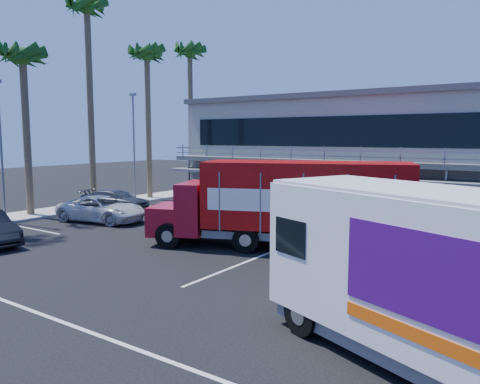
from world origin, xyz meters
The scene contains 14 objects.
ground centered at (0.00, 0.00, 0.00)m, with size 120.00×120.00×0.00m, color black.
building centered at (3.00, 14.94, 3.66)m, with size 22.40×12.00×7.30m.
curb_strip centered at (-15.00, 6.00, 0.08)m, with size 3.00×32.00×0.16m, color #A5A399.
palm_c centered at (-14.90, 3.00, 9.21)m, with size 2.80×2.80×10.75m.
palm_d centered at (-15.20, 8.00, 12.80)m, with size 2.80×2.80×14.75m.
palm_e centered at (-14.70, 13.00, 10.57)m, with size 2.80×2.80×12.25m.
palm_f centered at (-15.10, 18.50, 11.47)m, with size 2.80×2.80×13.25m.
light_pole_near centered at (-14.20, 1.00, 4.50)m, with size 0.50×0.25×8.09m.
light_pole_far centered at (-14.20, 11.00, 4.50)m, with size 0.50×0.25×8.09m.
red_truck centered at (2.27, 4.71, 2.12)m, with size 11.61×6.60×3.85m.
white_van centered at (9.99, -3.05, 2.04)m, with size 8.28×5.44×3.83m.
parked_car_c centered at (-9.87, 4.40, 0.74)m, with size 2.46×5.34×1.48m, color silver.
parked_car_d centered at (-12.50, 7.60, 0.69)m, with size 1.93×4.75×1.38m, color #2D323C.
parked_car_e centered at (-12.50, 8.12, 0.68)m, with size 1.60×3.99×1.36m, color gray.
Camera 1 is at (12.05, -13.17, 4.93)m, focal length 35.00 mm.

